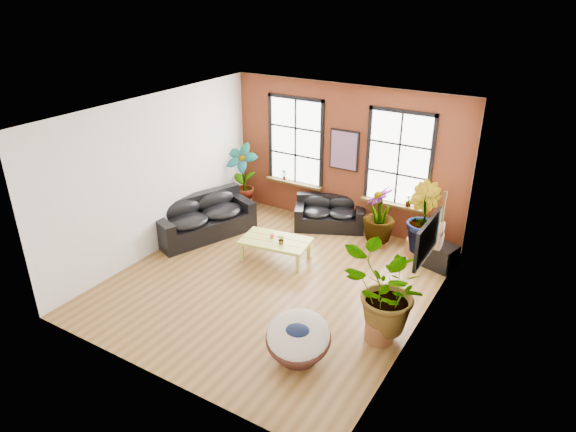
# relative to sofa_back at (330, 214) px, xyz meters

# --- Properties ---
(room) EXTENTS (6.04, 6.54, 3.54)m
(room) POSITION_rel_sofa_back_xyz_m (0.18, -2.76, 1.40)
(room) COLOR brown
(room) RESTS_ON ground
(sofa_back) EXTENTS (1.86, 1.44, 0.77)m
(sofa_back) POSITION_rel_sofa_back_xyz_m (0.00, 0.00, 0.00)
(sofa_back) COLOR black
(sofa_back) RESTS_ON ground
(sofa_left) EXTENTS (1.79, 2.59, 0.94)m
(sofa_left) POSITION_rel_sofa_back_xyz_m (-2.42, -1.96, 0.08)
(sofa_left) COLOR black
(sofa_left) RESTS_ON ground
(coffee_table) EXTENTS (1.60, 1.07, 0.57)m
(coffee_table) POSITION_rel_sofa_back_xyz_m (-0.27, -2.07, 0.07)
(coffee_table) COLOR #B3B942
(coffee_table) RESTS_ON ground
(papasan_chair) EXTENTS (1.36, 1.36, 0.80)m
(papasan_chair) POSITION_rel_sofa_back_xyz_m (1.80, -4.66, 0.06)
(papasan_chair) COLOR #402016
(papasan_chair) RESTS_ON ground
(poster) EXTENTS (0.74, 0.06, 0.98)m
(poster) POSITION_rel_sofa_back_xyz_m (0.18, 0.28, 1.60)
(poster) COLOR black
(poster) RESTS_ON room
(tv_wall_unit) EXTENTS (0.13, 1.86, 1.20)m
(tv_wall_unit) POSITION_rel_sofa_back_xyz_m (3.12, -2.31, 1.19)
(tv_wall_unit) COLOR black
(tv_wall_unit) RESTS_ON room
(media_box) EXTENTS (0.75, 0.68, 0.53)m
(media_box) POSITION_rel_sofa_back_xyz_m (2.93, -0.55, -0.08)
(media_box) COLOR black
(media_box) RESTS_ON ground
(pot_back_left) EXTENTS (0.63, 0.63, 0.38)m
(pot_back_left) POSITION_rel_sofa_back_xyz_m (-2.47, -0.26, -0.16)
(pot_back_left) COLOR brown
(pot_back_left) RESTS_ON ground
(pot_back_right) EXTENTS (0.57, 0.57, 0.37)m
(pot_back_right) POSITION_rel_sofa_back_xyz_m (2.33, -0.25, -0.16)
(pot_back_right) COLOR brown
(pot_back_right) RESTS_ON ground
(pot_right_wall) EXTENTS (0.55, 0.55, 0.37)m
(pot_right_wall) POSITION_rel_sofa_back_xyz_m (2.74, -3.51, -0.16)
(pot_right_wall) COLOR brown
(pot_right_wall) RESTS_ON ground
(pot_mid) EXTENTS (0.53, 0.53, 0.32)m
(pot_mid) POSITION_rel_sofa_back_xyz_m (1.38, -0.30, -0.19)
(pot_mid) COLOR brown
(pot_mid) RESTS_ON ground
(floor_plant_back_left) EXTENTS (0.93, 0.68, 1.67)m
(floor_plant_back_left) POSITION_rel_sofa_back_xyz_m (-2.44, -0.27, 0.64)
(floor_plant_back_left) COLOR #144D14
(floor_plant_back_left) RESTS_ON ground
(floor_plant_back_right) EXTENTS (1.08, 1.10, 1.55)m
(floor_plant_back_right) POSITION_rel_sofa_back_xyz_m (2.35, -0.26, 0.58)
(floor_plant_back_right) COLOR #144D14
(floor_plant_back_right) RESTS_ON ground
(floor_plant_right_wall) EXTENTS (1.78, 1.81, 1.52)m
(floor_plant_right_wall) POSITION_rel_sofa_back_xyz_m (2.77, -3.47, 0.57)
(floor_plant_right_wall) COLOR #144D14
(floor_plant_right_wall) RESTS_ON ground
(floor_plant_mid) EXTENTS (0.93, 0.93, 1.32)m
(floor_plant_mid) POSITION_rel_sofa_back_xyz_m (1.40, -0.31, 0.45)
(floor_plant_mid) COLOR #144D14
(floor_plant_mid) RESTS_ON ground
(table_plant) EXTENTS (0.22, 0.20, 0.22)m
(table_plant) POSITION_rel_sofa_back_xyz_m (-0.06, -2.17, 0.24)
(table_plant) COLOR #144D14
(table_plant) RESTS_ON coffee_table
(sill_plant_left) EXTENTS (0.17, 0.17, 0.27)m
(sill_plant_left) POSITION_rel_sofa_back_xyz_m (-1.47, 0.23, 0.69)
(sill_plant_left) COLOR #144D14
(sill_plant_left) RESTS_ON room
(sill_plant_right) EXTENTS (0.19, 0.19, 0.27)m
(sill_plant_right) POSITION_rel_sofa_back_xyz_m (1.88, 0.23, 0.69)
(sill_plant_right) COLOR #144D14
(sill_plant_right) RESTS_ON room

